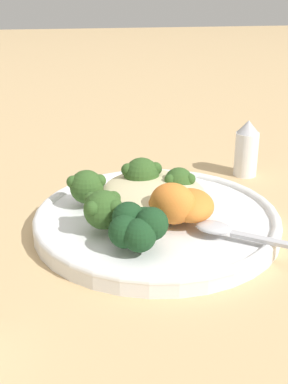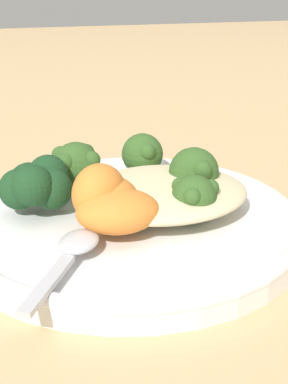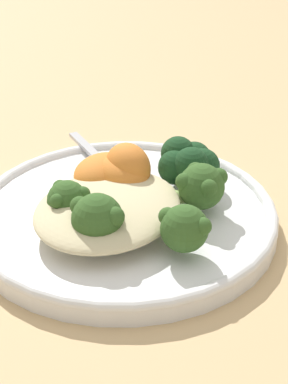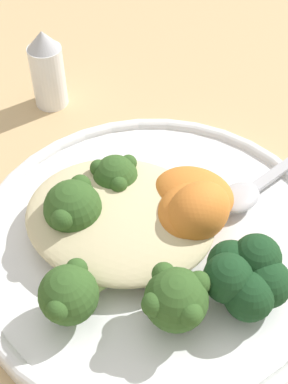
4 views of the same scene
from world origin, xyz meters
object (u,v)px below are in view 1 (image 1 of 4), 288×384
(sweet_potato_chunk_1, at_px, (173,204))
(kale_tuft, at_px, (138,226))
(spoon, at_px, (224,230))
(plate, at_px, (153,220))
(broccoli_stalk_0, at_px, (176,186))
(broccoli_stalk_1, at_px, (143,178))
(sweet_potato_chunk_0, at_px, (191,205))
(broccoli_stalk_3, at_px, (114,209))
(sweet_potato_chunk_2, at_px, (174,205))
(broccoli_stalk_2, at_px, (96,190))
(salt_shaker, at_px, (247,149))
(quinoa_mound, at_px, (153,193))

(sweet_potato_chunk_1, height_order, kale_tuft, sweet_potato_chunk_1)
(spoon, bearing_deg, plate, 170.55)
(sweet_potato_chunk_1, bearing_deg, broccoli_stalk_0, 165.92)
(broccoli_stalk_1, bearing_deg, broccoli_stalk_0, -130.67)
(plate, height_order, sweet_potato_chunk_0, sweet_potato_chunk_0)
(kale_tuft, bearing_deg, broccoli_stalk_3, -154.35)
(sweet_potato_chunk_2, distance_m, spoon, 0.06)
(broccoli_stalk_1, bearing_deg, sweet_potato_chunk_0, -161.70)
(broccoli_stalk_3, height_order, spoon, broccoli_stalk_3)
(broccoli_stalk_2, xyz_separation_m, salt_shaker, (-0.12, 0.22, 0.00))
(quinoa_mound, xyz_separation_m, broccoli_stalk_2, (-0.00, -0.07, 0.01))
(kale_tuft, bearing_deg, broccoli_stalk_0, 150.97)
(quinoa_mound, height_order, salt_shaker, salt_shaker)
(plate, relative_size, sweet_potato_chunk_1, 5.51)
(quinoa_mound, bearing_deg, broccoli_stalk_0, 102.11)
(broccoli_stalk_3, height_order, kale_tuft, broccoli_stalk_3)
(quinoa_mound, xyz_separation_m, broccoli_stalk_1, (-0.03, -0.01, 0.01))
(broccoli_stalk_2, relative_size, spoon, 1.21)
(broccoli_stalk_0, relative_size, sweet_potato_chunk_0, 1.27)
(broccoli_stalk_1, xyz_separation_m, spoon, (0.12, 0.07, -0.02))
(broccoli_stalk_0, height_order, sweet_potato_chunk_0, broccoli_stalk_0)
(broccoli_stalk_3, bearing_deg, sweet_potato_chunk_2, 167.01)
(quinoa_mound, height_order, sweet_potato_chunk_1, sweet_potato_chunk_1)
(salt_shaker, bearing_deg, broccoli_stalk_2, -60.89)
(sweet_potato_chunk_2, bearing_deg, spoon, 49.77)
(broccoli_stalk_0, relative_size, spoon, 0.81)
(broccoli_stalk_1, relative_size, salt_shaker, 1.31)
(plate, height_order, kale_tuft, kale_tuft)
(broccoli_stalk_2, relative_size, broccoli_stalk_3, 0.97)
(sweet_potato_chunk_1, relative_size, salt_shaker, 0.63)
(sweet_potato_chunk_2, height_order, spoon, sweet_potato_chunk_2)
(broccoli_stalk_2, bearing_deg, quinoa_mound, -153.64)
(plate, xyz_separation_m, broccoli_stalk_1, (-0.05, -0.00, 0.03))
(quinoa_mound, height_order, broccoli_stalk_0, broccoli_stalk_0)
(broccoli_stalk_3, bearing_deg, broccoli_stalk_0, -160.78)
(salt_shaker, bearing_deg, sweet_potato_chunk_2, -38.01)
(plate, xyz_separation_m, kale_tuft, (0.07, -0.03, 0.03))
(broccoli_stalk_3, relative_size, kale_tuft, 2.07)
(salt_shaker, bearing_deg, broccoli_stalk_3, -48.32)
(broccoli_stalk_3, xyz_separation_m, sweet_potato_chunk_2, (-0.01, 0.07, -0.00))
(broccoli_stalk_1, relative_size, kale_tuft, 1.76)
(salt_shaker, bearing_deg, spoon, -22.86)
(broccoli_stalk_0, distance_m, sweet_potato_chunk_2, 0.06)
(kale_tuft, bearing_deg, broccoli_stalk_2, -159.83)
(quinoa_mound, xyz_separation_m, broccoli_stalk_0, (-0.01, 0.03, 0.00))
(broccoli_stalk_2, distance_m, broccoli_stalk_3, 0.06)
(broccoli_stalk_3, bearing_deg, broccoli_stalk_1, -135.92)
(spoon, bearing_deg, salt_shaker, 99.90)
(broccoli_stalk_3, bearing_deg, spoon, 145.36)
(plate, bearing_deg, quinoa_mound, 169.99)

